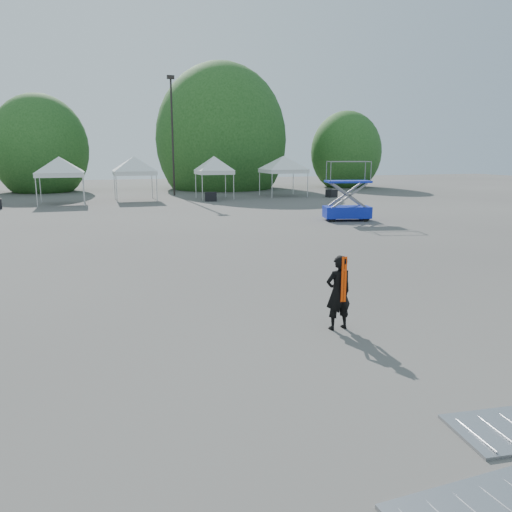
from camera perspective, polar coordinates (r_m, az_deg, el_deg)
name	(u,v)px	position (r m, az deg, el deg)	size (l,w,h in m)	color
ground	(263,305)	(12.13, 0.86, -5.58)	(120.00, 120.00, 0.00)	#474442
light_pole_east	(172,129)	(43.51, -9.55, 14.11)	(0.60, 0.25, 9.80)	black
tree_mid_w	(40,149)	(51.11, -23.45, 11.17)	(4.16, 4.16, 6.33)	#382314
tree_mid_e	(221,140)	(51.56, -3.99, 13.10)	(5.12, 5.12, 7.79)	#382314
tree_far_e	(346,152)	(54.44, 10.24, 11.59)	(3.84, 3.84, 5.84)	#382314
tent_d	(59,160)	(38.20, -21.59, 10.12)	(4.54, 4.54, 3.88)	silver
tent_e	(134,160)	(39.58, -13.79, 10.62)	(4.40, 4.40, 3.88)	silver
tent_f	(214,160)	(39.88, -4.83, 10.92)	(3.79, 3.79, 3.88)	silver
tent_g	(283,159)	(42.39, 3.15, 10.99)	(4.70, 4.70, 3.88)	silver
man	(338,292)	(10.42, 9.40, -4.14)	(0.60, 0.42, 1.57)	black
scissor_lift	(348,191)	(27.35, 10.43, 7.33)	(2.66, 1.76, 3.16)	#0B1698
crate_mid	(211,197)	(38.02, -5.19, 6.77)	(0.87, 0.68, 0.68)	black
crate_east	(332,193)	(41.87, 8.63, 7.11)	(0.81, 0.63, 0.63)	black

